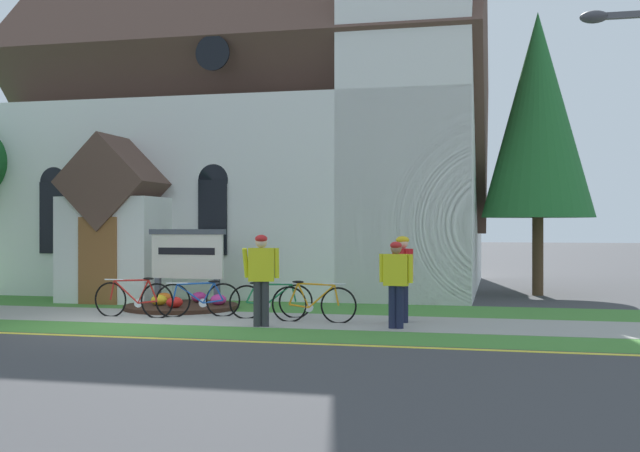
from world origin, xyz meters
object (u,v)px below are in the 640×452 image
(cyclist_in_orange_jersey, at_px, (396,278))
(cyclist_in_blue_jersey, at_px, (261,272))
(church_sign, at_px, (187,257))
(bicycle_silver, at_px, (313,303))
(bicycle_blue, at_px, (134,299))
(bicycle_yellow, at_px, (271,301))
(cyclist_in_white_jersey, at_px, (403,272))
(roadside_conifer, at_px, (538,115))
(bicycle_red, at_px, (198,299))

(cyclist_in_orange_jersey, bearing_deg, cyclist_in_blue_jersey, -173.20)
(church_sign, xyz_separation_m, bicycle_silver, (3.48, -2.01, -0.80))
(bicycle_blue, distance_m, cyclist_in_orange_jersey, 5.55)
(bicycle_yellow, height_order, cyclist_in_white_jersey, cyclist_in_white_jersey)
(bicycle_silver, bearing_deg, bicycle_yellow, 155.33)
(cyclist_in_orange_jersey, height_order, cyclist_in_white_jersey, cyclist_in_white_jersey)
(cyclist_in_white_jersey, relative_size, roadside_conifer, 0.22)
(roadside_conifer, bearing_deg, church_sign, -147.88)
(bicycle_red, xyz_separation_m, cyclist_in_white_jersey, (4.24, 0.01, 0.62))
(bicycle_blue, height_order, roadside_conifer, roadside_conifer)
(bicycle_blue, distance_m, bicycle_red, 1.32)
(bicycle_blue, height_order, cyclist_in_orange_jersey, cyclist_in_orange_jersey)
(bicycle_blue, distance_m, roadside_conifer, 11.85)
(bicycle_silver, relative_size, cyclist_in_white_jersey, 1.01)
(bicycle_yellow, relative_size, bicycle_red, 0.98)
(cyclist_in_white_jersey, bearing_deg, bicycle_blue, -176.01)
(bicycle_silver, height_order, roadside_conifer, roadside_conifer)
(cyclist_in_orange_jersey, bearing_deg, roadside_conifer, 69.42)
(bicycle_red, relative_size, roadside_conifer, 0.21)
(bicycle_blue, bearing_deg, roadside_conifer, 40.31)
(bicycle_red, relative_size, cyclist_in_orange_jersey, 1.02)
(cyclist_in_orange_jersey, bearing_deg, bicycle_silver, 161.40)
(bicycle_blue, height_order, cyclist_in_blue_jersey, cyclist_in_blue_jersey)
(bicycle_silver, bearing_deg, bicycle_red, 172.19)
(church_sign, relative_size, bicycle_blue, 1.05)
(church_sign, relative_size, cyclist_in_white_jersey, 1.12)
(cyclist_in_orange_jersey, bearing_deg, church_sign, 153.48)
(bicycle_red, height_order, roadside_conifer, roadside_conifer)
(church_sign, height_order, roadside_conifer, roadside_conifer)
(bicycle_blue, bearing_deg, cyclist_in_orange_jersey, -5.62)
(bicycle_blue, distance_m, bicycle_silver, 3.80)
(bicycle_blue, bearing_deg, bicycle_silver, 0.46)
(cyclist_in_blue_jersey, bearing_deg, church_sign, 133.00)
(bicycle_blue, bearing_deg, bicycle_red, 16.60)
(bicycle_silver, bearing_deg, bicycle_blue, -179.54)
(church_sign, height_order, bicycle_red, church_sign)
(bicycle_yellow, height_order, cyclist_in_orange_jersey, cyclist_in_orange_jersey)
(bicycle_yellow, distance_m, cyclist_in_orange_jersey, 2.95)
(church_sign, bearing_deg, bicycle_blue, -98.85)
(cyclist_in_blue_jersey, distance_m, cyclist_in_orange_jersey, 2.51)
(church_sign, bearing_deg, bicycle_yellow, -32.05)
(bicycle_blue, bearing_deg, cyclist_in_blue_jersey, -15.58)
(cyclist_in_white_jersey, bearing_deg, roadside_conifer, 66.93)
(bicycle_blue, xyz_separation_m, bicycle_silver, (3.80, 0.03, -0.01))
(bicycle_red, xyz_separation_m, roadside_conifer, (7.09, 6.71, 4.51))
(roadside_conifer, bearing_deg, cyclist_in_blue_jersey, -124.04)
(cyclist_in_white_jersey, xyz_separation_m, roadside_conifer, (2.86, 6.71, 3.89))
(church_sign, height_order, bicycle_yellow, church_sign)
(bicycle_blue, bearing_deg, church_sign, 81.15)
(bicycle_yellow, xyz_separation_m, bicycle_blue, (-2.79, -0.49, 0.02))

